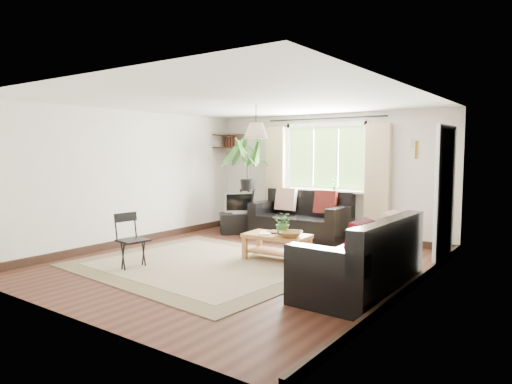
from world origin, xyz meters
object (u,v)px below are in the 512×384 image
Objects in this scene: sofa_back at (300,216)px; coffee_table at (277,247)px; folding_chair at (133,241)px; palm_stand at (248,186)px; tv_stand at (239,223)px; sofa_right at (359,256)px.

sofa_back reaches higher than coffee_table.
folding_chair reaches higher than coffee_table.
coffee_table is 0.51× the size of palm_stand.
sofa_back is 0.94× the size of palm_stand.
coffee_table is at bearing -72.52° from sofa_back.
tv_stand is at bearing -170.24° from sofa_back.
sofa_right is 4.18m from tv_stand.
folding_chair is at bearing -72.90° from sofa_right.
tv_stand is (-1.29, -0.25, -0.23)m from sofa_back.
coffee_table is 1.25× the size of folding_chair.
tv_stand reaches higher than coffee_table.
coffee_table is 2.38m from tv_stand.
sofa_back is 1.34m from tv_stand.
palm_stand reaches higher than coffee_table.
coffee_table is at bearing -42.51° from palm_stand.
folding_chair is at bearing -83.35° from palm_stand.
sofa_back is 3.44m from folding_chair.
sofa_back is 1.31m from palm_stand.
sofa_right reaches higher than tv_stand.
tv_stand is at bearing 141.85° from coffee_table.
palm_stand is at bearing 13.69° from folding_chair.
palm_stand is at bearing 137.49° from coffee_table.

